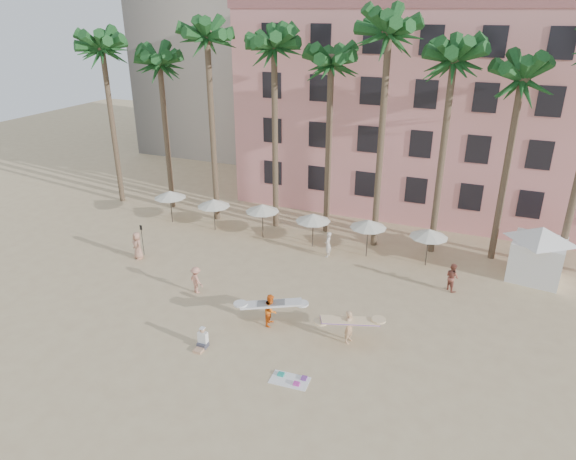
% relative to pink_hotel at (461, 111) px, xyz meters
% --- Properties ---
extents(ground, '(120.00, 120.00, 0.00)m').
position_rel_pink_hotel_xyz_m(ground, '(-7.00, -26.00, -8.00)').
color(ground, '#D1B789').
rests_on(ground, ground).
extents(pink_hotel, '(35.00, 14.00, 16.00)m').
position_rel_pink_hotel_xyz_m(pink_hotel, '(0.00, 0.00, 0.00)').
color(pink_hotel, pink).
rests_on(pink_hotel, ground).
extents(palm_row, '(44.40, 5.40, 16.30)m').
position_rel_pink_hotel_xyz_m(palm_row, '(-6.49, -11.00, 4.97)').
color(palm_row, brown).
rests_on(palm_row, ground).
extents(umbrella_row, '(22.50, 2.70, 2.73)m').
position_rel_pink_hotel_xyz_m(umbrella_row, '(-10.00, -13.50, -5.67)').
color(umbrella_row, '#332B23').
rests_on(umbrella_row, ground).
extents(cabana, '(5.07, 5.07, 3.50)m').
position_rel_pink_hotel_xyz_m(cabana, '(6.61, -12.48, -5.93)').
color(cabana, white).
rests_on(cabana, ground).
extents(beach_towel, '(1.86, 1.11, 0.14)m').
position_rel_pink_hotel_xyz_m(beach_towel, '(-3.91, -27.57, -7.97)').
color(beach_towel, white).
rests_on(beach_towel, ground).
extents(carrier_yellow, '(2.98, 1.96, 1.84)m').
position_rel_pink_hotel_xyz_m(carrier_yellow, '(-2.30, -23.67, -6.98)').
color(carrier_yellow, tan).
rests_on(carrier_yellow, ground).
extents(carrier_white, '(3.32, 1.97, 1.81)m').
position_rel_pink_hotel_xyz_m(carrier_white, '(-6.65, -23.71, -7.03)').
color(carrier_white, orange).
rests_on(carrier_white, ground).
extents(beachgoers, '(21.40, 8.54, 1.93)m').
position_rel_pink_hotel_xyz_m(beachgoers, '(-9.39, -18.90, -7.10)').
color(beachgoers, '#944D3D').
rests_on(beachgoers, ground).
extents(paddle, '(0.18, 0.04, 2.23)m').
position_rel_pink_hotel_xyz_m(paddle, '(-18.38, -19.32, -6.59)').
color(paddle, black).
rests_on(paddle, ground).
extents(seated_man, '(0.49, 0.85, 1.11)m').
position_rel_pink_hotel_xyz_m(seated_man, '(-9.00, -26.96, -7.62)').
color(seated_man, '#3F3F4C').
rests_on(seated_man, ground).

